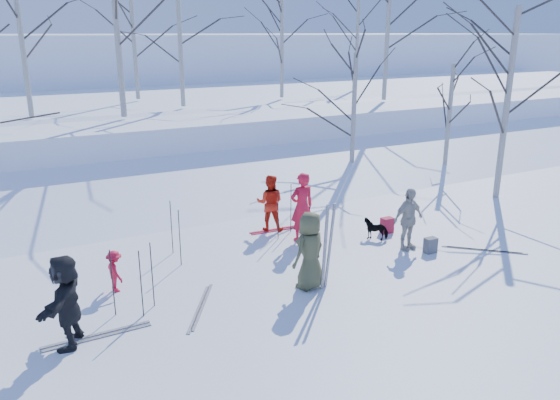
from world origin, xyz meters
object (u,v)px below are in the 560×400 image
skier_grey_west (66,301)px  backpack_dark (311,222)px  skier_redor_behind (270,203)px  skier_red_north (302,207)px  skier_red_seated (115,271)px  dog (376,229)px  skier_olive_center (310,251)px  skier_cream_east (408,219)px  backpack_red (387,225)px  backpack_grey (430,245)px

skier_grey_west → backpack_dark: 7.32m
skier_redor_behind → skier_grey_west: 6.63m
skier_red_north → skier_red_seated: (-4.88, -0.74, -0.46)m
dog → skier_red_seated: bearing=-47.6°
skier_red_seated → dog: (6.65, -0.06, -0.17)m
skier_olive_center → skier_red_north: skier_red_north is taller
skier_red_seated → skier_grey_west: 2.08m
skier_cream_east → backpack_red: 1.31m
skier_redor_behind → skier_red_seated: size_ratio=1.73×
dog → backpack_grey: 1.52m
backpack_grey → dog: bearing=113.3°
backpack_red → backpack_dark: size_ratio=1.05×
skier_grey_west → backpack_dark: skier_grey_west is taller
backpack_grey → skier_red_north: bearing=137.2°
backpack_dark → skier_red_north: bearing=-137.3°
skier_cream_east → dog: bearing=99.4°
backpack_red → backpack_dark: backpack_red is taller
dog → skier_olive_center: bearing=-18.0°
skier_redor_behind → skier_cream_east: (2.40, -2.80, 0.01)m
dog → backpack_dark: dog is taller
skier_cream_east → skier_grey_west: 8.04m
skier_red_seated → backpack_grey: 7.40m
skier_olive_center → skier_red_north: 2.76m
skier_red_north → dog: size_ratio=2.80×
skier_redor_behind → skier_olive_center: bearing=109.3°
skier_redor_behind → backpack_grey: bearing=162.9°
skier_cream_east → backpack_grey: (0.36, -0.46, -0.59)m
skier_olive_center → skier_redor_behind: 3.64m
skier_red_north → dog: bearing=156.4°
backpack_red → backpack_dark: (-1.67, 1.19, -0.01)m
skier_cream_east → backpack_dark: bearing=115.5°
skier_olive_center → backpack_grey: bearing=165.8°
skier_grey_west → dog: skier_grey_west is taller
skier_red_north → skier_redor_behind: 1.14m
skier_cream_east → skier_redor_behind: bearing=125.4°
skier_red_seated → backpack_dark: bearing=-86.4°
skier_red_seated → backpack_grey: size_ratio=2.34×
skier_red_north → skier_redor_behind: (-0.38, 1.07, -0.13)m
skier_red_north → skier_red_seated: size_ratio=2.02×
backpack_red → backpack_grey: backpack_red is taller
skier_olive_center → backpack_dark: (1.86, 3.06, -0.63)m
backpack_grey → skier_red_seated: bearing=168.7°
skier_red_seated → skier_grey_west: (-1.12, -1.71, 0.38)m
skier_red_seated → skier_cream_east: bearing=-108.2°
backpack_red → backpack_grey: 1.60m
skier_red_north → skier_cream_east: size_ratio=1.15×
dog → backpack_dark: bearing=-97.9°
backpack_grey → skier_olive_center: bearing=-175.6°
skier_red_seated → backpack_red: (7.18, 0.15, -0.24)m
skier_olive_center → dog: (3.00, 1.67, -0.56)m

